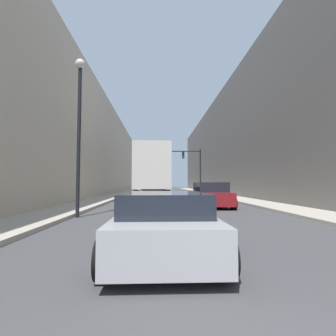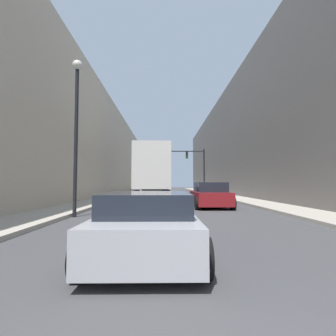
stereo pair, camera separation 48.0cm
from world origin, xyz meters
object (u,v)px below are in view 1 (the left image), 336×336
Objects in this scene: semi_truck at (153,173)px; suv_car at (210,195)px; street_lamp at (79,115)px; sedan_car at (164,224)px; traffic_signal_gantry at (188,163)px.

suv_car is at bearing -61.86° from semi_truck.
sedan_car is at bearing -59.17° from street_lamp.
traffic_signal_gantry reaches higher than suv_car.
traffic_signal_gantry is 24.43m from street_lamp.
sedan_car is 0.60× the size of street_lamp.
street_lamp reaches higher than traffic_signal_gantry.
semi_truck is 12.13m from street_lamp.
sedan_car is 0.60× the size of traffic_signal_gantry.
semi_truck reaches higher than suv_car.
semi_truck is at bearing 118.14° from suv_car.
traffic_signal_gantry is at bearing 82.34° from sedan_car.
street_lamp is at bearing 120.83° from sedan_car.
sedan_car is at bearing -97.66° from traffic_signal_gantry.
suv_car is (3.62, -6.77, -1.64)m from semi_truck.
semi_truck is 17.63m from sedan_car.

